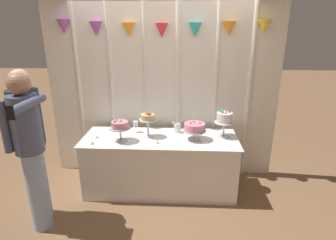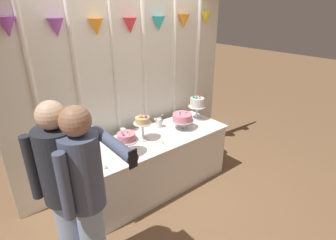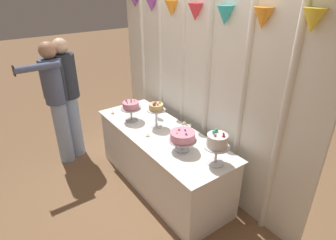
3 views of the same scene
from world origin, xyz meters
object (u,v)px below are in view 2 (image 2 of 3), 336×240
object	(u,v)px
cake_table	(156,162)
cake_display_midright	(182,118)
flower_vase	(159,123)
tealight_near_left	(105,167)
cake_display_rightmost	(197,103)
tealight_near_right	(162,142)
guest_man_pink_jacket	(66,194)
guest_man_dark_suit	(88,199)
tealight_far_left	(97,160)
wine_glass	(123,132)
cake_display_midleft	(142,122)
cake_display_leftmost	(126,138)

from	to	relation	value
cake_table	cake_display_midright	world-z (taller)	cake_display_midright
flower_vase	tealight_near_left	size ratio (longest dim) A/B	3.84
cake_display_rightmost	tealight_near_right	size ratio (longest dim) A/B	7.63
tealight_near_right	guest_man_pink_jacket	distance (m)	1.45
cake_display_midright	guest_man_dark_suit	size ratio (longest dim) A/B	0.17
flower_vase	guest_man_pink_jacket	world-z (taller)	guest_man_pink_jacket
tealight_far_left	cake_display_midright	bearing A→B (deg)	1.04
wine_glass	cake_display_midright	bearing A→B (deg)	-15.24
tealight_near_left	cake_table	bearing A→B (deg)	16.54
cake_display_midright	tealight_near_right	distance (m)	0.52
guest_man_dark_suit	tealight_near_left	bearing A→B (deg)	54.17
tealight_near_left	tealight_near_right	size ratio (longest dim) A/B	0.92
tealight_near_right	guest_man_dark_suit	size ratio (longest dim) A/B	0.03
cake_display_midleft	flower_vase	world-z (taller)	cake_display_midleft
tealight_far_left	guest_man_dark_suit	size ratio (longest dim) A/B	0.02
tealight_far_left	guest_man_pink_jacket	bearing A→B (deg)	-131.70
cake_table	guest_man_dark_suit	xyz separation A→B (m)	(-1.28, -0.86, 0.62)
cake_display_midright	wine_glass	distance (m)	0.84
cake_display_midleft	cake_display_leftmost	bearing A→B (deg)	-153.10
cake_display_leftmost	cake_display_midleft	xyz separation A→B (m)	(0.34, 0.17, 0.05)
cake_display_rightmost	guest_man_pink_jacket	size ratio (longest dim) A/B	0.22
tealight_far_left	tealight_near_right	distance (m)	0.82
flower_vase	tealight_near_right	bearing A→B (deg)	-121.81
cake_table	tealight_near_left	world-z (taller)	tealight_near_left
flower_vase	tealight_far_left	distance (m)	1.09
cake_display_midright	flower_vase	bearing A→B (deg)	133.19
cake_display_rightmost	guest_man_pink_jacket	distance (m)	2.35
flower_vase	cake_display_leftmost	bearing A→B (deg)	-154.18
cake_display_leftmost	cake_display_midright	xyz separation A→B (m)	(0.95, 0.11, -0.04)
cake_display_rightmost	guest_man_pink_jacket	world-z (taller)	guest_man_pink_jacket
cake_display_midright	wine_glass	bearing A→B (deg)	164.76
wine_glass	tealight_near_left	bearing A→B (deg)	-137.58
flower_vase	tealight_near_left	bearing A→B (deg)	-156.43
guest_man_dark_suit	cake_display_rightmost	bearing A→B (deg)	24.01
tealight_far_left	guest_man_dark_suit	xyz separation A→B (m)	(-0.44, -0.80, 0.22)
cake_display_midleft	cake_display_rightmost	xyz separation A→B (m)	(1.01, 0.05, 0.00)
cake_display_leftmost	cake_display_midright	bearing A→B (deg)	6.34
flower_vase	tealight_near_right	xyz separation A→B (m)	(-0.25, -0.40, -0.06)
tealight_near_right	guest_man_pink_jacket	bearing A→B (deg)	-160.54
cake_display_rightmost	guest_man_dark_suit	distance (m)	2.32
tealight_far_left	guest_man_pink_jacket	distance (m)	0.84
tealight_near_right	guest_man_dark_suit	world-z (taller)	guest_man_dark_suit
cake_table	tealight_near_right	size ratio (longest dim) A/B	40.95
cake_display_midright	tealight_far_left	size ratio (longest dim) A/B	7.51
cake_table	wine_glass	size ratio (longest dim) A/B	12.86
cake_table	guest_man_dark_suit	size ratio (longest dim) A/B	1.17
cake_display_leftmost	cake_table	bearing A→B (deg)	15.17
wine_glass	tealight_near_left	distance (m)	0.66
tealight_near_left	cake_display_leftmost	bearing A→B (deg)	18.53
cake_display_rightmost	tealight_near_left	bearing A→B (deg)	-168.71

